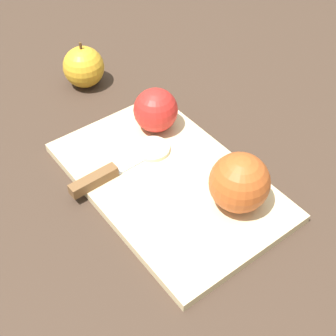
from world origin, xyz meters
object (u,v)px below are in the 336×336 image
Objects in this scene: apple_half_left at (240,183)px; apple_whole at (84,67)px; knife at (102,177)px; apple_half_right at (156,110)px.

apple_half_left reaches higher than apple_whole.
knife is 1.96× the size of apple_whole.
apple_whole reaches higher than knife.
apple_whole is at bearing 63.48° from knife.
apple_half_left is at bearing -173.14° from apple_whole.
apple_half_left is 0.95× the size of apple_whole.
apple_half_left reaches higher than apple_half_right.
knife is 0.27m from apple_whole.
apple_half_left is 0.20m from apple_half_right.
knife is (-0.06, 0.13, -0.03)m from apple_half_right.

